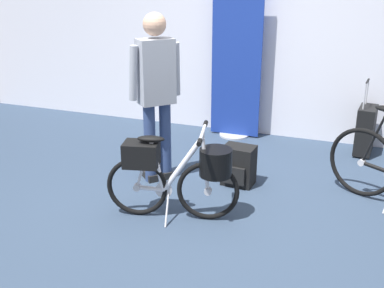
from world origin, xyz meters
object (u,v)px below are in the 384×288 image
at_px(floor_banner_stand, 236,67).
at_px(visitor_near_wall, 156,89).
at_px(backpack_on_floor, 239,166).
at_px(folding_bike_foreground, 178,171).
at_px(rolling_suitcase, 365,130).

distance_m(floor_banner_stand, visitor_near_wall, 1.54).
bearing_deg(backpack_on_floor, folding_bike_foreground, -110.07).
xyz_separation_m(folding_bike_foreground, rolling_suitcase, (1.39, 2.05, -0.13)).
xyz_separation_m(floor_banner_stand, backpack_on_floor, (0.42, -1.34, -0.67)).
bearing_deg(folding_bike_foreground, floor_banner_stand, 93.37).
relative_size(visitor_near_wall, rolling_suitcase, 1.91).
xyz_separation_m(folding_bike_foreground, visitor_near_wall, (-0.47, 0.65, 0.49)).
relative_size(floor_banner_stand, backpack_on_floor, 4.94).
distance_m(folding_bike_foreground, rolling_suitcase, 2.48).
bearing_deg(visitor_near_wall, folding_bike_foreground, -53.82).
height_order(floor_banner_stand, backpack_on_floor, floor_banner_stand).
distance_m(floor_banner_stand, folding_bike_foreground, 2.19).
xyz_separation_m(floor_banner_stand, folding_bike_foreground, (0.13, -2.14, -0.44)).
distance_m(folding_bike_foreground, visitor_near_wall, 0.94).
relative_size(visitor_near_wall, backpack_on_floor, 4.17).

